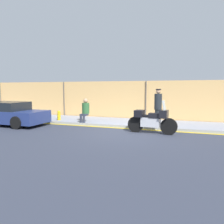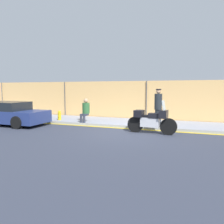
{
  "view_description": "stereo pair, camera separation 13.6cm",
  "coord_description": "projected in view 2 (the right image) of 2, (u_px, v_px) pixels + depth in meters",
  "views": [
    {
      "loc": [
        2.45,
        -9.21,
        1.94
      ],
      "look_at": [
        -1.17,
        1.01,
        0.79
      ],
      "focal_mm": 35.0,
      "sensor_mm": 36.0,
      "label": 1
    },
    {
      "loc": [
        2.58,
        -9.16,
        1.94
      ],
      "look_at": [
        -1.17,
        1.01,
        0.79
      ],
      "focal_mm": 35.0,
      "sensor_mm": 36.0,
      "label": 2
    }
  ],
  "objects": [
    {
      "name": "storefront_fence",
      "position": [
        147.0,
        101.0,
        13.12
      ],
      "size": [
        39.81,
        0.17,
        2.42
      ],
      "color": "#E5B26B",
      "rests_on": "ground_plane"
    },
    {
      "name": "curb_paint_stripe",
      "position": [
        134.0,
        129.0,
        10.54
      ],
      "size": [
        41.9,
        0.18,
        0.01
      ],
      "color": "gold",
      "rests_on": "ground_plane"
    },
    {
      "name": "person_seated_on_curb",
      "position": [
        85.0,
        109.0,
        11.97
      ],
      "size": [
        0.4,
        0.67,
        1.29
      ],
      "color": "#2D3342",
      "rests_on": "sidewalk"
    },
    {
      "name": "sidewalk",
      "position": [
        141.0,
        123.0,
        11.89
      ],
      "size": [
        41.9,
        2.73,
        0.13
      ],
      "color": "#8E93A3",
      "rests_on": "ground_plane"
    },
    {
      "name": "motorcycle",
      "position": [
        151.0,
        120.0,
        9.46
      ],
      "size": [
        2.17,
        0.6,
        1.46
      ],
      "rotation": [
        0.0,
        0.0,
        -0.08
      ],
      "color": "black",
      "rests_on": "ground_plane"
    },
    {
      "name": "parked_car_right_down_street",
      "position": [
        8.0,
        114.0,
        11.8
      ],
      "size": [
        4.24,
        1.86,
        1.25
      ],
      "rotation": [
        0.0,
        0.0,
        -0.0
      ],
      "color": "navy",
      "rests_on": "ground_plane"
    },
    {
      "name": "fire_hydrant",
      "position": [
        59.0,
        115.0,
        12.67
      ],
      "size": [
        0.19,
        0.23,
        0.56
      ],
      "color": "gold",
      "rests_on": "sidewalk"
    },
    {
      "name": "ground_plane",
      "position": [
        129.0,
        133.0,
        9.64
      ],
      "size": [
        120.0,
        120.0,
        0.0
      ],
      "primitive_type": "plane",
      "color": "#333847"
    },
    {
      "name": "officer_standing",
      "position": [
        158.0,
        107.0,
        10.85
      ],
      "size": [
        0.37,
        0.37,
        1.81
      ],
      "color": "#1E2328",
      "rests_on": "sidewalk"
    }
  ]
}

